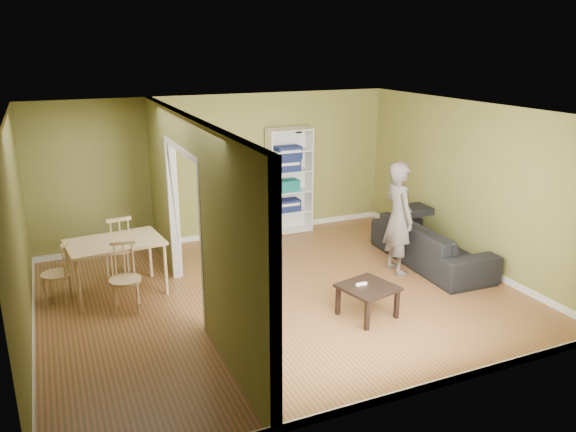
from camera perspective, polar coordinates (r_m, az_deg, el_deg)
The scene contains 16 objects.
room_shell at distance 7.64m, azimuth -0.78°, elevation 0.85°, with size 6.50×6.50×6.50m.
partition at distance 7.28m, azimuth -9.52°, elevation -0.22°, with size 0.22×5.50×2.60m, color olive, non-canonical shape.
wall_speaker at distance 10.51m, azimuth 1.08°, elevation 8.71°, with size 0.10×0.10×0.10m, color black.
sofa at distance 9.34m, azimuth 14.36°, elevation -2.13°, with size 1.00×2.33×0.89m, color #26252C.
person at distance 8.73m, azimuth 11.23°, elevation 0.77°, with size 0.59×0.75×2.06m, color slate.
bookshelf at distance 10.51m, azimuth 0.01°, elevation 3.61°, with size 0.83×0.36×1.96m.
paper_box_navy_a at distance 10.57m, azimuth 0.01°, elevation 1.13°, with size 0.43×0.28×0.22m, color navy.
paper_box_teal at distance 10.47m, azimuth -0.06°, elevation 3.12°, with size 0.41×0.27×0.21m, color #206063.
paper_box_navy_b at distance 10.38m, azimuth -0.05°, elevation 5.22°, with size 0.44×0.28×0.22m, color navy.
paper_box_navy_c at distance 10.34m, azimuth -0.01°, elevation 6.54°, with size 0.46×0.30×0.24m, color navy.
coffee_table at distance 7.43m, azimuth 8.10°, elevation -7.51°, with size 0.65×0.65×0.43m.
game_controller at distance 7.41m, azimuth 7.46°, elevation -6.87°, with size 0.15×0.04×0.03m, color white.
dining_table at distance 8.23m, azimuth -17.18°, elevation -2.97°, with size 1.28×0.85×0.80m.
chair_left at distance 8.35m, azimuth -22.52°, elevation -5.33°, with size 0.40×0.40×0.88m, color tan, non-canonical shape.
chair_near at distance 7.79m, azimuth -16.24°, elevation -6.07°, with size 0.43×0.43×0.93m, color tan, non-canonical shape.
chair_far at distance 8.84m, azimuth -16.85°, elevation -3.01°, with size 0.47×0.47×1.02m, color tan, non-canonical shape.
Camera 1 is at (-2.84, -6.76, 3.45)m, focal length 35.00 mm.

